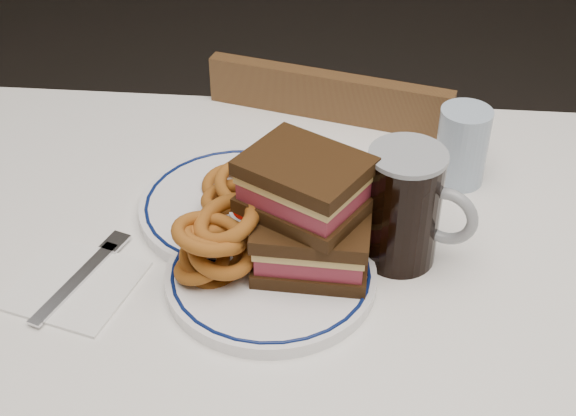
# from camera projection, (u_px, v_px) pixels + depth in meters

# --- Properties ---
(dining_table) EXTENTS (1.27, 0.87, 0.75)m
(dining_table) POSITION_uv_depth(u_px,v_px,m) (379.00, 351.00, 0.99)
(dining_table) COLOR white
(dining_table) RESTS_ON floor
(chair_far) EXTENTS (0.46, 0.46, 0.82)m
(chair_far) POSITION_uv_depth(u_px,v_px,m) (339.00, 229.00, 1.50)
(chair_far) COLOR #402314
(chair_far) RESTS_ON floor
(main_plate) EXTENTS (0.25, 0.25, 0.02)m
(main_plate) POSITION_uv_depth(u_px,v_px,m) (271.00, 275.00, 0.93)
(main_plate) COLOR white
(main_plate) RESTS_ON dining_table
(reuben_sandwich) EXTENTS (0.17, 0.16, 0.14)m
(reuben_sandwich) POSITION_uv_depth(u_px,v_px,m) (309.00, 214.00, 0.90)
(reuben_sandwich) COLOR black
(reuben_sandwich) RESTS_ON main_plate
(onion_rings_main) EXTENTS (0.11, 0.11, 0.11)m
(onion_rings_main) POSITION_uv_depth(u_px,v_px,m) (215.00, 242.00, 0.91)
(onion_rings_main) COLOR brown
(onion_rings_main) RESTS_ON main_plate
(ketchup_ramekin) EXTENTS (0.05, 0.05, 0.03)m
(ketchup_ramekin) POSITION_uv_depth(u_px,v_px,m) (250.00, 219.00, 0.98)
(ketchup_ramekin) COLOR silver
(ketchup_ramekin) RESTS_ON main_plate
(beer_mug) EXTENTS (0.13, 0.09, 0.15)m
(beer_mug) POSITION_uv_depth(u_px,v_px,m) (406.00, 207.00, 0.93)
(beer_mug) COLOR black
(beer_mug) RESTS_ON dining_table
(water_glass) EXTENTS (0.07, 0.07, 0.11)m
(water_glass) POSITION_uv_depth(u_px,v_px,m) (462.00, 146.00, 1.07)
(water_glass) COLOR #9EB4CC
(water_glass) RESTS_ON dining_table
(far_plate) EXTENTS (0.26, 0.26, 0.02)m
(far_plate) POSITION_uv_depth(u_px,v_px,m) (240.00, 207.00, 1.04)
(far_plate) COLOR white
(far_plate) RESTS_ON dining_table
(onion_rings_far) EXTENTS (0.11, 0.13, 0.07)m
(onion_rings_far) POSITION_uv_depth(u_px,v_px,m) (240.00, 188.00, 1.02)
(onion_rings_far) COLOR brown
(onion_rings_far) RESTS_ON far_plate
(napkin_fork) EXTENTS (0.16, 0.18, 0.01)m
(napkin_fork) POSITION_uv_depth(u_px,v_px,m) (77.00, 283.00, 0.93)
(napkin_fork) COLOR white
(napkin_fork) RESTS_ON dining_table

